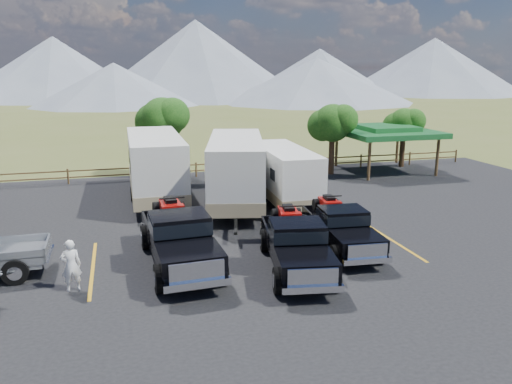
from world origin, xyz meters
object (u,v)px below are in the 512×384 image
object	(u,v)px
trailer_right	(284,175)
rig_left	(179,236)
trailer_left	(156,167)
person_a	(71,265)
rig_center	(296,242)
pavilion	(386,132)
rig_right	(340,226)
trailer_center	(236,171)

from	to	relation	value
trailer_right	rig_left	bearing A→B (deg)	-130.64
trailer_left	person_a	xyz separation A→B (m)	(-3.53, -10.70, -1.00)
rig_center	trailer_right	distance (m)	8.82
pavilion	rig_center	world-z (taller)	pavilion
rig_right	trailer_right	world-z (taller)	trailer_right
pavilion	rig_left	distance (m)	20.85
person_a	rig_left	bearing A→B (deg)	-167.55
rig_right	person_a	world-z (taller)	rig_right
pavilion	rig_left	xyz separation A→B (m)	(-15.91, -13.37, -1.68)
pavilion	trailer_right	world-z (taller)	pavilion
rig_left	rig_center	xyz separation A→B (m)	(3.99, -1.49, -0.10)
rig_right	pavilion	bearing A→B (deg)	59.78
pavilion	person_a	distance (m)	24.55
rig_right	trailer_center	xyz separation A→B (m)	(-2.62, 7.06, 0.96)
trailer_left	trailer_right	bearing A→B (deg)	-19.50
rig_center	trailer_left	size ratio (longest dim) A/B	0.61
pavilion	trailer_right	xyz separation A→B (m)	(-9.54, -6.39, -1.20)
trailer_left	trailer_center	xyz separation A→B (m)	(3.91, -2.21, -0.01)
rig_left	rig_center	size ratio (longest dim) A/B	1.08
rig_right	trailer_right	xyz separation A→B (m)	(-0.07, 6.94, 0.65)
rig_center	rig_right	bearing A→B (deg)	41.68
trailer_right	rig_right	bearing A→B (deg)	-87.68
rig_center	trailer_center	size ratio (longest dim) A/B	0.61
rig_left	rig_right	size ratio (longest dim) A/B	1.17
pavilion	person_a	world-z (taller)	pavilion
rig_right	person_a	bearing A→B (deg)	-166.78
pavilion	rig_right	bearing A→B (deg)	-125.38
rig_center	trailer_center	bearing A→B (deg)	100.85
rig_center	trailer_left	distance (m)	11.59
rig_center	rig_right	size ratio (longest dim) A/B	1.09
rig_right	trailer_left	xyz separation A→B (m)	(-6.53, 9.28, 0.97)
rig_right	person_a	size ratio (longest dim) A/B	3.30
rig_left	rig_center	world-z (taller)	rig_left
pavilion	trailer_right	distance (m)	11.54
rig_center	trailer_right	xyz separation A→B (m)	(2.38, 8.47, 0.59)
trailer_right	trailer_left	bearing A→B (deg)	161.86
rig_center	trailer_left	xyz separation A→B (m)	(-4.08, 10.81, 0.91)
trailer_center	rig_right	bearing A→B (deg)	-56.22
rig_left	rig_right	bearing A→B (deg)	-2.33
trailer_center	person_a	size ratio (longest dim) A/B	5.90
pavilion	trailer_center	xyz separation A→B (m)	(-12.09, -6.26, -0.88)
rig_left	person_a	distance (m)	3.88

